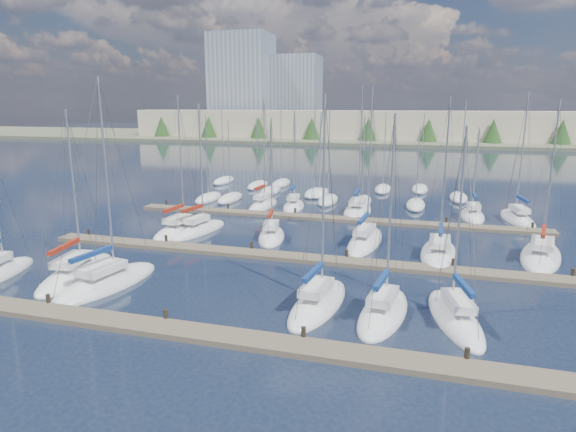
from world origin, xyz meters
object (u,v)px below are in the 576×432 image
(sailboat_f, at_px, (455,317))
(sailboat_p, at_px, (358,211))
(sailboat_c, at_px, (107,282))
(sailboat_i, at_px, (200,230))
(sailboat_o, at_px, (294,206))
(sailboat_q, at_px, (472,216))
(sailboat_k, at_px, (365,241))
(sailboat_e, at_px, (383,312))
(sailboat_l, at_px, (439,254))
(sailboat_n, at_px, (263,205))
(sailboat_d, at_px, (318,303))
(sailboat_r, at_px, (517,219))
(sailboat_j, at_px, (271,236))
(sailboat_m, at_px, (541,256))
(sailboat_h, at_px, (180,230))
(sailboat_b, at_px, (76,273))

(sailboat_f, bearing_deg, sailboat_p, 95.75)
(sailboat_c, height_order, sailboat_i, sailboat_c)
(sailboat_o, xyz_separation_m, sailboat_q, (20.10, 0.63, -0.02))
(sailboat_k, bearing_deg, sailboat_e, -74.87)
(sailboat_c, bearing_deg, sailboat_l, 39.78)
(sailboat_q, distance_m, sailboat_n, 23.84)
(sailboat_d, xyz_separation_m, sailboat_f, (7.96, 0.16, -0.00))
(sailboat_o, height_order, sailboat_n, sailboat_n)
(sailboat_d, height_order, sailboat_p, sailboat_p)
(sailboat_r, xyz_separation_m, sailboat_p, (-16.90, -0.69, -0.01))
(sailboat_o, xyz_separation_m, sailboat_p, (7.68, -0.33, -0.01))
(sailboat_j, bearing_deg, sailboat_r, 18.37)
(sailboat_m, xyz_separation_m, sailboat_h, (-31.85, -0.59, 0.01))
(sailboat_p, distance_m, sailboat_n, 11.40)
(sailboat_c, distance_m, sailboat_q, 38.29)
(sailboat_q, bearing_deg, sailboat_f, -97.01)
(sailboat_e, bearing_deg, sailboat_f, 13.43)
(sailboat_c, xyz_separation_m, sailboat_j, (7.22, 14.26, 0.01))
(sailboat_d, height_order, sailboat_l, sailboat_d)
(sailboat_i, bearing_deg, sailboat_p, 53.55)
(sailboat_c, relative_size, sailboat_h, 1.07)
(sailboat_e, xyz_separation_m, sailboat_m, (11.24, 14.40, -0.01))
(sailboat_m, bearing_deg, sailboat_q, 119.96)
(sailboat_p, bearing_deg, sailboat_n, 179.71)
(sailboat_j, bearing_deg, sailboat_q, 24.63)
(sailboat_l, bearing_deg, sailboat_p, 122.90)
(sailboat_i, xyz_separation_m, sailboat_q, (25.94, 13.82, -0.02))
(sailboat_b, relative_size, sailboat_q, 1.20)
(sailboat_c, height_order, sailboat_q, sailboat_c)
(sailboat_b, height_order, sailboat_r, sailboat_r)
(sailboat_i, distance_m, sailboat_f, 26.65)
(sailboat_d, xyz_separation_m, sailboat_q, (11.11, 27.82, -0.01))
(sailboat_m, bearing_deg, sailboat_b, -144.26)
(sailboat_m, xyz_separation_m, sailboat_r, (0.40, 13.39, 0.02))
(sailboat_n, bearing_deg, sailboat_b, -98.75)
(sailboat_i, bearing_deg, sailboat_f, -21.27)
(sailboat_q, relative_size, sailboat_l, 0.78)
(sailboat_e, xyz_separation_m, sailboat_r, (11.63, 27.80, 0.00))
(sailboat_b, height_order, sailboat_o, sailboat_b)
(sailboat_l, relative_size, sailboat_n, 0.99)
(sailboat_k, xyz_separation_m, sailboat_h, (-17.72, -1.02, -0.01))
(sailboat_c, relative_size, sailboat_f, 1.24)
(sailboat_p, xyz_separation_m, sailboat_l, (8.63, -14.39, -0.01))
(sailboat_r, bearing_deg, sailboat_o, 172.89)
(sailboat_b, relative_size, sailboat_r, 0.88)
(sailboat_e, bearing_deg, sailboat_q, 83.18)
(sailboat_b, distance_m, sailboat_p, 31.21)
(sailboat_f, bearing_deg, sailboat_b, 165.94)
(sailboat_j, bearing_deg, sailboat_n, 99.46)
(sailboat_c, relative_size, sailboat_r, 1.03)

